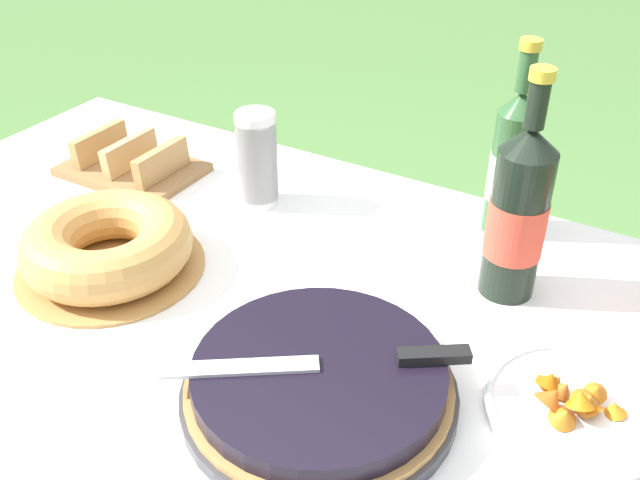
{
  "coord_description": "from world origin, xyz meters",
  "views": [
    {
      "loc": [
        0.57,
        -0.64,
        1.39
      ],
      "look_at": [
        0.11,
        0.15,
        0.8
      ],
      "focal_mm": 40.0,
      "sensor_mm": 36.0,
      "label": 1
    }
  ],
  "objects": [
    {
      "name": "garden_table",
      "position": [
        0.0,
        0.0,
        0.66
      ],
      "size": [
        1.43,
        0.99,
        0.73
      ],
      "color": "brown",
      "rests_on": "ground_plane"
    },
    {
      "name": "tablecloth",
      "position": [
        0.0,
        0.0,
        0.72
      ],
      "size": [
        1.44,
        1.0,
        0.1
      ],
      "color": "white",
      "rests_on": "garden_table"
    },
    {
      "name": "berry_tart",
      "position": [
        0.25,
        -0.09,
        0.76
      ],
      "size": [
        0.34,
        0.34,
        0.06
      ],
      "color": "#38383D",
      "rests_on": "tablecloth"
    },
    {
      "name": "serving_knife",
      "position": [
        0.28,
        -0.07,
        0.8
      ],
      "size": [
        0.32,
        0.23,
        0.01
      ],
      "rotation": [
        0.0,
        0.0,
        3.74
      ],
      "color": "silver",
      "rests_on": "berry_tart"
    },
    {
      "name": "bundt_cake",
      "position": [
        -0.18,
        -0.01,
        0.78
      ],
      "size": [
        0.29,
        0.29,
        0.09
      ],
      "color": "#B78447",
      "rests_on": "tablecloth"
    },
    {
      "name": "cup_stack",
      "position": [
        -0.09,
        0.28,
        0.82
      ],
      "size": [
        0.07,
        0.07,
        0.18
      ],
      "color": "white",
      "rests_on": "tablecloth"
    },
    {
      "name": "cider_bottle_green",
      "position": [
        0.32,
        0.42,
        0.86
      ],
      "size": [
        0.07,
        0.07,
        0.33
      ],
      "color": "#2D562D",
      "rests_on": "tablecloth"
    },
    {
      "name": "juice_bottle_red",
      "position": [
        0.38,
        0.25,
        0.87
      ],
      "size": [
        0.08,
        0.08,
        0.35
      ],
      "color": "black",
      "rests_on": "tablecloth"
    },
    {
      "name": "snack_plate_near",
      "position": [
        0.53,
        0.05,
        0.75
      ],
      "size": [
        0.23,
        0.23,
        0.06
      ],
      "color": "white",
      "rests_on": "tablecloth"
    },
    {
      "name": "bread_board",
      "position": [
        -0.37,
        0.25,
        0.76
      ],
      "size": [
        0.26,
        0.18,
        0.07
      ],
      "color": "olive",
      "rests_on": "tablecloth"
    }
  ]
}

